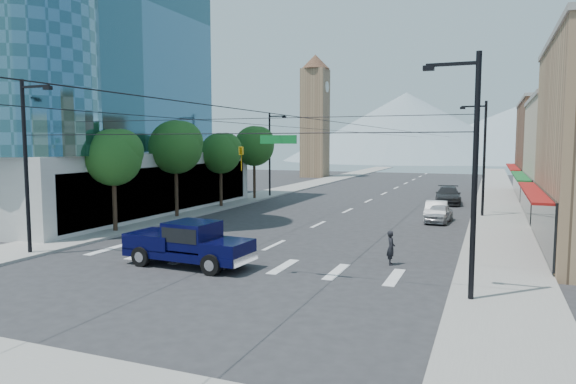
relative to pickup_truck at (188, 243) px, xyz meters
name	(u,v)px	position (x,y,z in m)	size (l,w,h in m)	color
ground	(223,269)	(1.88, -0.07, -1.11)	(160.00, 160.00, 0.00)	#28282B
sidewalk_left	(293,188)	(-10.12, 39.93, -1.03)	(4.00, 120.00, 0.15)	gray
sidewalk_right	(497,195)	(13.88, 39.93, -1.03)	(4.00, 120.00, 0.15)	gray
office_tower	(32,43)	(-24.38, 13.78, 13.35)	(29.50, 27.00, 30.00)	#B7B7B2
clock_tower	(315,114)	(-14.62, 61.93, 9.54)	(4.80, 4.80, 20.40)	#8C6B4C
mountain_left	(406,127)	(-13.12, 149.93, 9.89)	(80.00, 80.00, 22.00)	gray
mountain_right	(522,133)	(21.88, 159.93, 7.89)	(90.00, 90.00, 18.00)	gray
tree_near	(116,156)	(-9.19, 6.03, 3.88)	(3.65, 3.64, 6.71)	black
tree_midnear	(178,146)	(-9.19, 13.03, 4.49)	(4.09, 4.09, 7.52)	black
tree_midfar	(222,152)	(-9.19, 20.03, 3.88)	(3.65, 3.64, 6.71)	black
tree_far	(256,145)	(-9.19, 27.03, 4.49)	(4.09, 4.09, 7.52)	black
signal_rig	(214,170)	(2.07, -1.07, 3.54)	(21.80, 0.20, 9.00)	black
lamp_pole_nw	(271,151)	(-8.79, 29.93, 3.83)	(2.00, 0.25, 9.00)	black
lamp_pole_ne	(483,154)	(12.55, 21.93, 3.83)	(2.00, 0.25, 9.00)	black
pickup_truck	(188,243)	(0.00, 0.00, 0.00)	(6.41, 2.75, 2.13)	#070835
pedestrian	(391,248)	(8.89, 3.74, -0.29)	(0.60, 0.39, 1.64)	black
parked_car_near	(439,213)	(9.77, 18.13, -0.43)	(1.59, 3.96, 1.35)	#B1B1B6
parked_car_mid	(436,211)	(9.48, 18.98, -0.38)	(1.54, 4.42, 1.46)	silver
parked_car_far	(448,195)	(9.48, 30.25, -0.29)	(2.28, 5.62, 1.63)	#272729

